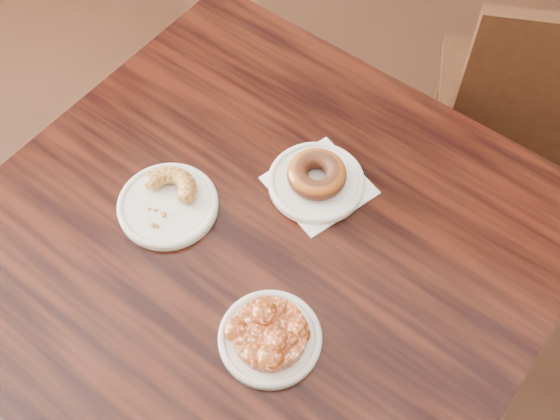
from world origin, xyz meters
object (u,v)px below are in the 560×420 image
at_px(apple_fritter, 270,332).
at_px(cruller_fragment, 166,199).
at_px(cafe_table, 259,333).
at_px(glazed_donut, 317,174).
at_px(chair_far, 525,109).

xyz_separation_m(apple_fritter, cruller_fragment, (-0.26, 0.15, -0.00)).
bearing_deg(apple_fritter, cruller_fragment, 150.98).
distance_m(cafe_table, glazed_donut, 0.44).
relative_size(glazed_donut, cruller_fragment, 0.95).
distance_m(glazed_donut, apple_fritter, 0.30).
bearing_deg(glazed_donut, apple_fritter, -80.49).
xyz_separation_m(cafe_table, apple_fritter, (0.10, -0.14, 0.41)).
distance_m(cafe_table, apple_fritter, 0.44).
bearing_deg(cafe_table, apple_fritter, -42.26).
height_order(apple_fritter, cruller_fragment, apple_fritter).
bearing_deg(chair_far, cruller_fragment, 40.67).
xyz_separation_m(chair_far, glazed_donut, (-0.31, -0.62, 0.33)).
bearing_deg(chair_far, glazed_donut, 48.41).
bearing_deg(cafe_table, cruller_fragment, -170.16).
height_order(cafe_table, glazed_donut, glazed_donut).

